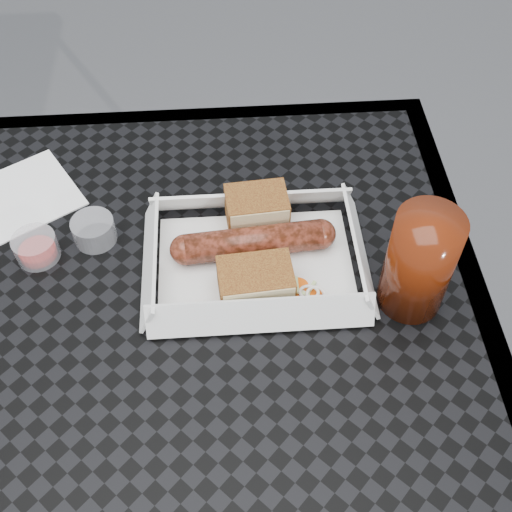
{
  "coord_description": "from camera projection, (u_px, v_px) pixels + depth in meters",
  "views": [
    {
      "loc": [
        0.11,
        -0.33,
        1.33
      ],
      "look_at": [
        0.14,
        0.1,
        0.78
      ],
      "focal_mm": 45.0,
      "sensor_mm": 36.0,
      "label": 1
    }
  ],
  "objects": [
    {
      "name": "condiment_cup_sauce",
      "position": [
        36.0,
        247.0,
        0.73
      ],
      "size": [
        0.05,
        0.05,
        0.03
      ],
      "primitive_type": "cylinder",
      "color": "#97100A",
      "rests_on": "patio_table"
    },
    {
      "name": "patio_table",
      "position": [
        136.0,
        393.0,
        0.72
      ],
      "size": [
        0.8,
        0.8,
        0.74
      ],
      "color": "black",
      "rests_on": "ground"
    },
    {
      "name": "drink_glass",
      "position": [
        419.0,
        263.0,
        0.66
      ],
      "size": [
        0.07,
        0.07,
        0.13
      ],
      "primitive_type": "cylinder",
      "color": "#4B1606",
      "rests_on": "patio_table"
    },
    {
      "name": "veg_garnish",
      "position": [
        307.0,
        296.0,
        0.7
      ],
      "size": [
        0.03,
        0.03,
        0.0
      ],
      "color": "#FC5B0A",
      "rests_on": "food_tray"
    },
    {
      "name": "bread_near",
      "position": [
        257.0,
        209.0,
        0.76
      ],
      "size": [
        0.08,
        0.06,
        0.05
      ],
      "primitive_type": "cube",
      "rotation": [
        0.0,
        0.0,
        0.08
      ],
      "color": "brown",
      "rests_on": "food_tray"
    },
    {
      "name": "bread_far",
      "position": [
        256.0,
        282.0,
        0.69
      ],
      "size": [
        0.08,
        0.06,
        0.04
      ],
      "primitive_type": "cube",
      "rotation": [
        0.0,
        0.0,
        0.08
      ],
      "color": "brown",
      "rests_on": "food_tray"
    },
    {
      "name": "condiment_cup_empty",
      "position": [
        94.0,
        230.0,
        0.75
      ],
      "size": [
        0.05,
        0.05,
        0.03
      ],
      "primitive_type": "cylinder",
      "color": "silver",
      "rests_on": "patio_table"
    },
    {
      "name": "bratwurst",
      "position": [
        254.0,
        242.0,
        0.73
      ],
      "size": [
        0.19,
        0.05,
        0.04
      ],
      "rotation": [
        0.0,
        0.0,
        0.08
      ],
      "color": "maroon",
      "rests_on": "food_tray"
    },
    {
      "name": "food_tray",
      "position": [
        255.0,
        264.0,
        0.74
      ],
      "size": [
        0.22,
        0.15,
        0.0
      ],
      "primitive_type": "cube",
      "color": "white",
      "rests_on": "patio_table"
    },
    {
      "name": "napkin",
      "position": [
        24.0,
        195.0,
        0.8
      ],
      "size": [
        0.16,
        0.16,
        0.0
      ],
      "primitive_type": "cube",
      "rotation": [
        0.0,
        0.0,
        0.55
      ],
      "color": "white",
      "rests_on": "patio_table"
    }
  ]
}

